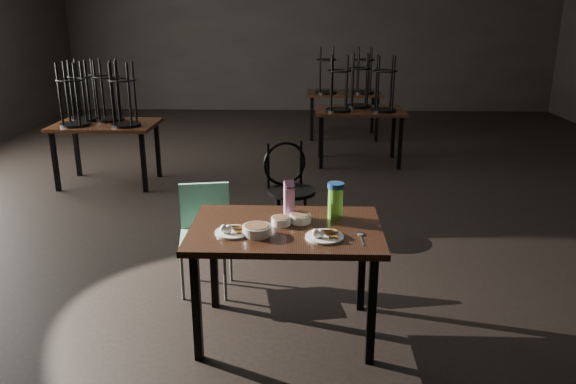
{
  "coord_description": "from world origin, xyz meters",
  "views": [
    {
      "loc": [
        -0.03,
        -5.87,
        2.05
      ],
      "look_at": [
        -0.16,
        -2.2,
        0.85
      ],
      "focal_mm": 35.0,
      "sensor_mm": 36.0,
      "label": 1
    }
  ],
  "objects_px": {
    "main_table": "(286,239)",
    "water_bottle": "(335,200)",
    "juice_carton": "(289,200)",
    "school_chair": "(206,228)",
    "bentwood_chair": "(289,184)"
  },
  "relations": [
    {
      "from": "main_table",
      "to": "water_bottle",
      "type": "xyz_separation_m",
      "value": [
        0.32,
        0.18,
        0.2
      ]
    },
    {
      "from": "water_bottle",
      "to": "juice_carton",
      "type": "bearing_deg",
      "value": -179.49
    },
    {
      "from": "school_chair",
      "to": "juice_carton",
      "type": "bearing_deg",
      "value": -45.19
    },
    {
      "from": "juice_carton",
      "to": "water_bottle",
      "type": "height_order",
      "value": "juice_carton"
    },
    {
      "from": "water_bottle",
      "to": "bentwood_chair",
      "type": "distance_m",
      "value": 1.51
    },
    {
      "from": "water_bottle",
      "to": "school_chair",
      "type": "distance_m",
      "value": 1.12
    },
    {
      "from": "juice_carton",
      "to": "bentwood_chair",
      "type": "xyz_separation_m",
      "value": [
        -0.05,
        1.43,
        -0.33
      ]
    },
    {
      "from": "juice_carton",
      "to": "school_chair",
      "type": "height_order",
      "value": "juice_carton"
    },
    {
      "from": "juice_carton",
      "to": "water_bottle",
      "type": "bearing_deg",
      "value": 0.51
    },
    {
      "from": "school_chair",
      "to": "main_table",
      "type": "bearing_deg",
      "value": -54.89
    },
    {
      "from": "bentwood_chair",
      "to": "juice_carton",
      "type": "bearing_deg",
      "value": -110.82
    },
    {
      "from": "main_table",
      "to": "water_bottle",
      "type": "relative_size",
      "value": 5.05
    },
    {
      "from": "juice_carton",
      "to": "bentwood_chair",
      "type": "height_order",
      "value": "juice_carton"
    },
    {
      "from": "main_table",
      "to": "water_bottle",
      "type": "distance_m",
      "value": 0.41
    },
    {
      "from": "water_bottle",
      "to": "bentwood_chair",
      "type": "height_order",
      "value": "water_bottle"
    }
  ]
}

